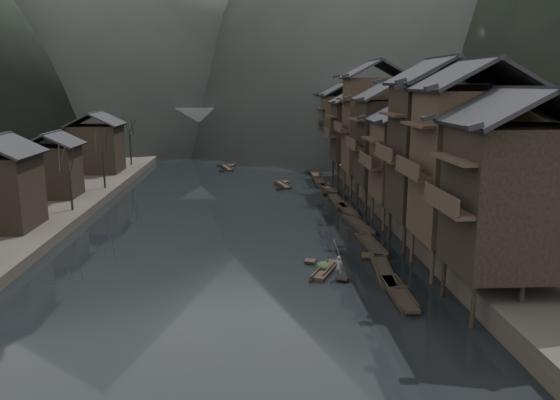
{
  "coord_description": "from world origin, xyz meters",
  "views": [
    {
      "loc": [
        1.74,
        -38.55,
        13.55
      ],
      "look_at": [
        4.59,
        13.34,
        2.5
      ],
      "focal_mm": 35.0,
      "sensor_mm": 36.0,
      "label": 1
    }
  ],
  "objects": [
    {
      "name": "left_houses",
      "position": [
        -20.5,
        20.12,
        5.66
      ],
      "size": [
        8.1,
        53.2,
        8.73
      ],
      "color": "black",
      "rests_on": "left_bank"
    },
    {
      "name": "hero_sampan",
      "position": [
        7.17,
        -0.66,
        0.2
      ],
      "size": [
        2.8,
        4.83,
        0.43
      ],
      "color": "black",
      "rests_on": "water"
    },
    {
      "name": "stone_bridge",
      "position": [
        -0.0,
        72.0,
        5.11
      ],
      "size": [
        40.0,
        6.0,
        9.0
      ],
      "color": "#4C4C4F",
      "rests_on": "ground"
    },
    {
      "name": "stilt_houses",
      "position": [
        17.28,
        18.95,
        9.07
      ],
      "size": [
        9.0,
        67.6,
        16.72
      ],
      "color": "black",
      "rests_on": "ground"
    },
    {
      "name": "boatman",
      "position": [
        7.88,
        -2.23,
        1.21
      ],
      "size": [
        0.68,
        0.62,
        1.56
      ],
      "primitive_type": "imported",
      "rotation": [
        0.0,
        0.0,
        2.59
      ],
      "color": "#5D5D60",
      "rests_on": "hero_sampan"
    },
    {
      "name": "cargo_heap",
      "position": [
        7.08,
        -0.46,
        0.76
      ],
      "size": [
        1.09,
        1.42,
        0.65
      ],
      "primitive_type": "ellipsoid",
      "color": "black",
      "rests_on": "hero_sampan"
    },
    {
      "name": "bamboo_pole",
      "position": [
        8.08,
        -2.23,
        3.93
      ],
      "size": [
        1.57,
        2.19,
        3.87
      ],
      "primitive_type": "cylinder",
      "rotation": [
        0.59,
        0.0,
        -0.61
      ],
      "color": "#8C7A51",
      "rests_on": "boatman"
    },
    {
      "name": "right_bank",
      "position": [
        35.0,
        40.0,
        0.9
      ],
      "size": [
        40.0,
        200.0,
        1.8
      ],
      "primitive_type": "cube",
      "color": "#2D2823",
      "rests_on": "ground"
    },
    {
      "name": "moored_sampans",
      "position": [
        11.63,
        21.57,
        0.2
      ],
      "size": [
        2.81,
        61.47,
        0.47
      ],
      "color": "black",
      "rests_on": "water"
    },
    {
      "name": "water",
      "position": [
        0.0,
        0.0,
        0.0
      ],
      "size": [
        300.0,
        300.0,
        0.0
      ],
      "primitive_type": "plane",
      "color": "black",
      "rests_on": "ground"
    },
    {
      "name": "midriver_boats",
      "position": [
        0.36,
        47.3,
        0.2
      ],
      "size": [
        11.24,
        27.53,
        0.45
      ],
      "color": "black",
      "rests_on": "water"
    },
    {
      "name": "bare_trees",
      "position": [
        -17.0,
        20.09,
        5.99
      ],
      "size": [
        3.43,
        61.03,
        6.87
      ],
      "color": "black",
      "rests_on": "left_bank"
    }
  ]
}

